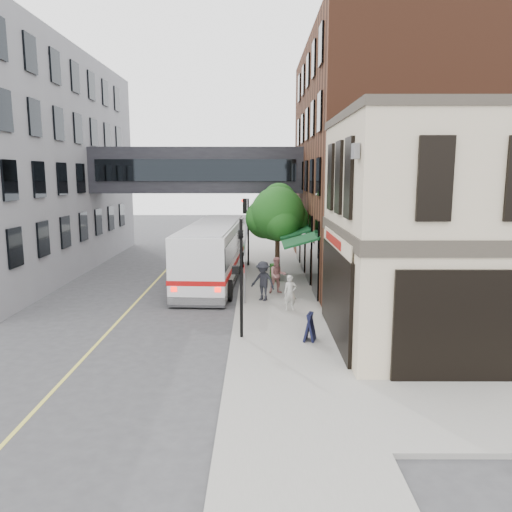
{
  "coord_description": "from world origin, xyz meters",
  "views": [
    {
      "loc": [
        0.98,
        -16.23,
        6.31
      ],
      "look_at": [
        0.95,
        4.15,
        2.92
      ],
      "focal_mm": 35.0,
      "sensor_mm": 36.0,
      "label": 1
    }
  ],
  "objects_px": {
    "pedestrian_c": "(263,281)",
    "pedestrian_b": "(277,275)",
    "newspaper_box": "(275,272)",
    "pedestrian_a": "(290,293)",
    "sandwich_board": "(310,327)",
    "bus": "(214,250)"
  },
  "relations": [
    {
      "from": "pedestrian_a",
      "to": "newspaper_box",
      "type": "distance_m",
      "value": 6.26
    },
    {
      "from": "bus",
      "to": "pedestrian_c",
      "type": "height_order",
      "value": "bus"
    },
    {
      "from": "pedestrian_c",
      "to": "newspaper_box",
      "type": "xyz_separation_m",
      "value": [
        0.73,
        4.51,
        -0.47
      ]
    },
    {
      "from": "pedestrian_c",
      "to": "pedestrian_b",
      "type": "bearing_deg",
      "value": 93.87
    },
    {
      "from": "bus",
      "to": "sandwich_board",
      "type": "height_order",
      "value": "bus"
    },
    {
      "from": "sandwich_board",
      "to": "pedestrian_a",
      "type": "bearing_deg",
      "value": 112.73
    },
    {
      "from": "pedestrian_a",
      "to": "pedestrian_c",
      "type": "height_order",
      "value": "pedestrian_c"
    },
    {
      "from": "pedestrian_c",
      "to": "sandwich_board",
      "type": "distance_m",
      "value": 6.18
    },
    {
      "from": "pedestrian_c",
      "to": "newspaper_box",
      "type": "distance_m",
      "value": 4.59
    },
    {
      "from": "pedestrian_a",
      "to": "pedestrian_b",
      "type": "relative_size",
      "value": 0.85
    },
    {
      "from": "pedestrian_a",
      "to": "newspaper_box",
      "type": "bearing_deg",
      "value": 88.57
    },
    {
      "from": "bus",
      "to": "pedestrian_b",
      "type": "height_order",
      "value": "bus"
    },
    {
      "from": "bus",
      "to": "pedestrian_a",
      "type": "xyz_separation_m",
      "value": [
        4.05,
        -6.77,
        -0.93
      ]
    },
    {
      "from": "pedestrian_c",
      "to": "sandwich_board",
      "type": "xyz_separation_m",
      "value": [
        1.67,
        -5.93,
        -0.44
      ]
    },
    {
      "from": "pedestrian_b",
      "to": "newspaper_box",
      "type": "distance_m",
      "value": 3.02
    },
    {
      "from": "bus",
      "to": "sandwich_board",
      "type": "xyz_separation_m",
      "value": [
        4.51,
        -10.97,
        -1.2
      ]
    },
    {
      "from": "bus",
      "to": "sandwich_board",
      "type": "relative_size",
      "value": 11.96
    },
    {
      "from": "sandwich_board",
      "to": "newspaper_box",
      "type": "bearing_deg",
      "value": 111.67
    },
    {
      "from": "sandwich_board",
      "to": "bus",
      "type": "bearing_deg",
      "value": 128.86
    },
    {
      "from": "newspaper_box",
      "to": "pedestrian_b",
      "type": "bearing_deg",
      "value": -100.04
    },
    {
      "from": "pedestrian_a",
      "to": "pedestrian_b",
      "type": "height_order",
      "value": "pedestrian_b"
    },
    {
      "from": "pedestrian_a",
      "to": "sandwich_board",
      "type": "bearing_deg",
      "value": -89.65
    }
  ]
}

